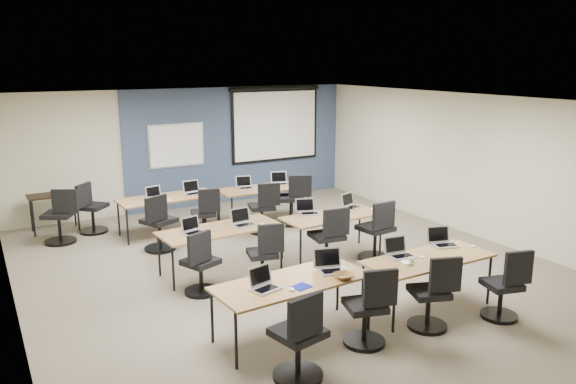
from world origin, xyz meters
TOP-DOWN VIEW (x-y plane):
  - floor at (0.00, 0.00)m, footprint 8.00×9.00m
  - ceiling at (0.00, 0.00)m, footprint 8.00×9.00m
  - wall_back at (0.00, 4.50)m, footprint 8.00×0.04m
  - wall_front at (0.00, -4.50)m, footprint 8.00×0.04m
  - wall_left at (-4.00, 0.00)m, footprint 0.04×9.00m
  - wall_right at (4.00, 0.00)m, footprint 0.04×9.00m
  - blue_accent_panel at (1.25, 4.47)m, footprint 5.50×0.04m
  - whiteboard at (-0.30, 4.43)m, footprint 1.28×0.03m
  - projector_screen at (2.20, 4.41)m, footprint 2.40×0.10m
  - training_table_front_left at (-1.11, -2.10)m, footprint 1.94×0.81m
  - training_table_front_right at (0.89, -2.32)m, footprint 1.82×0.76m
  - training_table_mid_left at (-1.02, 0.31)m, footprint 1.93×0.80m
  - training_table_mid_right at (0.95, 0.08)m, footprint 1.75×0.73m
  - training_table_back_left at (-1.09, 2.72)m, footprint 1.89×0.79m
  - training_table_back_right at (0.89, 2.52)m, footprint 1.87×0.78m
  - laptop_0 at (-1.51, -2.14)m, footprint 0.33×0.28m
  - mouse_0 at (-1.26, -2.35)m, footprint 0.08×0.11m
  - task_chair_0 at (-1.52, -2.98)m, footprint 0.55×0.55m
  - laptop_1 at (-0.52, -2.06)m, footprint 0.36×0.31m
  - mouse_1 at (-0.42, -2.23)m, footprint 0.08×0.11m
  - task_chair_1 at (-0.43, -2.74)m, footprint 0.52×0.51m
  - laptop_2 at (0.59, -2.07)m, footprint 0.33×0.28m
  - mouse_2 at (0.80, -2.28)m, footprint 0.09×0.11m
  - task_chair_2 at (0.52, -2.80)m, footprint 0.52×0.50m
  - laptop_3 at (1.43, -2.02)m, footprint 0.34×0.29m
  - mouse_3 at (1.75, -2.30)m, footprint 0.06×0.09m
  - task_chair_3 at (1.54, -3.06)m, footprint 0.49×0.48m
  - laptop_4 at (-1.48, 0.31)m, footprint 0.31×0.27m
  - mouse_4 at (-1.28, 0.12)m, footprint 0.08×0.11m
  - task_chair_4 at (-1.62, -0.36)m, footprint 0.52×0.50m
  - laptop_5 at (-0.63, 0.31)m, footprint 0.34×0.29m
  - mouse_5 at (-0.36, 0.16)m, footprint 0.08×0.11m
  - task_chair_5 at (-0.63, -0.46)m, footprint 0.49×0.49m
  - laptop_6 at (0.63, 0.38)m, footprint 0.33×0.28m
  - mouse_6 at (0.78, 0.05)m, footprint 0.07×0.10m
  - task_chair_6 at (0.58, -0.38)m, footprint 0.56×0.56m
  - laptop_7 at (1.51, 0.34)m, footprint 0.33×0.28m
  - mouse_7 at (1.77, 0.02)m, footprint 0.06×0.09m
  - task_chair_7 at (1.50, -0.47)m, footprint 0.57×0.57m
  - laptop_8 at (-1.35, 2.71)m, footprint 0.31×0.26m
  - mouse_8 at (-1.16, 2.43)m, footprint 0.07×0.11m
  - task_chair_8 at (-1.56, 1.82)m, footprint 0.61×0.56m
  - laptop_9 at (-0.58, 2.74)m, footprint 0.34×0.29m
  - mouse_9 at (-0.24, 2.55)m, footprint 0.07×0.11m
  - task_chair_9 at (-0.59, 2.08)m, footprint 0.50×0.50m
  - laptop_10 at (0.54, 2.67)m, footprint 0.33×0.28m
  - mouse_10 at (0.80, 2.56)m, footprint 0.08×0.11m
  - task_chair_10 at (0.54, 1.84)m, footprint 0.54×0.54m
  - laptop_11 at (1.37, 2.65)m, footprint 0.35×0.29m
  - mouse_11 at (1.59, 2.55)m, footprint 0.06×0.10m
  - task_chair_11 at (1.32, 2.05)m, footprint 0.61×0.58m
  - blue_mousepad at (-1.11, -2.32)m, footprint 0.25×0.23m
  - snack_bowl at (-0.53, -2.35)m, footprint 0.29×0.29m
  - snack_plate at (0.51, -2.32)m, footprint 0.17×0.17m
  - coffee_cup at (0.51, -2.39)m, footprint 0.10×0.10m
  - utility_table at (-3.00, 3.98)m, footprint 0.93×0.52m
  - spare_chair_a at (-2.40, 3.49)m, footprint 0.65×0.55m
  - spare_chair_b at (-3.01, 3.12)m, footprint 0.62×0.57m

SIDE VIEW (x-z plane):
  - floor at x=0.00m, z-range -0.01..0.01m
  - task_chair_3 at x=1.54m, z-range -0.09..0.88m
  - task_chair_5 at x=-0.63m, z-range -0.09..0.88m
  - task_chair_9 at x=-0.59m, z-range -0.09..0.89m
  - task_chair_4 at x=-1.62m, z-range -0.09..0.89m
  - task_chair_2 at x=0.52m, z-range -0.09..0.90m
  - task_chair_1 at x=-0.43m, z-range -0.09..0.90m
  - task_chair_10 at x=0.54m, z-range -0.09..0.93m
  - task_chair_0 at x=-1.52m, z-range -0.09..0.94m
  - spare_chair_a at x=-2.40m, z-range -0.09..0.94m
  - task_chair_6 at x=0.58m, z-range -0.09..0.94m
  - task_chair_8 at x=-1.56m, z-range -0.09..0.95m
  - spare_chair_b at x=-3.01m, z-range -0.09..0.96m
  - task_chair_7 at x=1.50m, z-range -0.09..0.96m
  - task_chair_11 at x=1.32m, z-range -0.09..0.96m
  - utility_table at x=-3.00m, z-range 0.28..1.03m
  - training_table_mid_right at x=0.95m, z-range 0.32..1.05m
  - training_table_front_right at x=0.89m, z-range 0.32..1.05m
  - training_table_back_right at x=0.89m, z-range 0.32..1.05m
  - training_table_back_left at x=-1.09m, z-range 0.32..1.05m
  - training_table_mid_left at x=-1.02m, z-range 0.32..1.05m
  - training_table_front_left at x=-1.11m, z-range 0.32..1.05m
  - blue_mousepad at x=-1.11m, z-range 0.73..0.74m
  - snack_plate at x=0.51m, z-range 0.73..0.74m
  - mouse_6 at x=0.78m, z-range 0.73..0.76m
  - mouse_7 at x=1.77m, z-range 0.73..0.76m
  - mouse_3 at x=1.75m, z-range 0.73..0.76m
  - mouse_1 at x=-0.42m, z-range 0.73..0.76m
  - mouse_5 at x=-0.36m, z-range 0.73..0.76m
  - mouse_4 at x=-1.28m, z-range 0.73..0.76m
  - mouse_2 at x=0.80m, z-range 0.72..0.76m
  - mouse_10 at x=0.80m, z-range 0.72..0.76m
  - mouse_8 at x=-1.16m, z-range 0.72..0.76m
  - mouse_11 at x=1.59m, z-range 0.72..0.76m
  - mouse_0 at x=-1.26m, z-range 0.72..0.76m
  - mouse_9 at x=-0.24m, z-range 0.72..0.76m
  - snack_bowl at x=-0.53m, z-range 0.73..0.80m
  - coffee_cup at x=0.51m, z-range 0.74..0.81m
  - laptop_8 at x=-1.35m, z-range 0.67..0.91m
  - laptop_4 at x=-1.48m, z-range 0.67..0.91m
  - laptop_10 at x=0.54m, z-range 0.67..0.92m
  - laptop_0 at x=-1.51m, z-range 0.67..0.92m
  - laptop_6 at x=0.63m, z-range 0.67..0.92m
  - laptop_2 at x=0.59m, z-range 0.67..0.92m
  - laptop_7 at x=1.51m, z-range 0.67..0.92m
  - laptop_9 at x=-0.58m, z-range 0.66..0.92m
  - laptop_3 at x=1.43m, z-range 0.66..0.92m
  - laptop_5 at x=-0.63m, z-range 0.66..0.92m
  - laptop_11 at x=1.37m, z-range 0.66..0.93m
  - laptop_1 at x=-0.52m, z-range 0.66..0.93m
  - wall_back at x=0.00m, z-range 0.00..2.70m
  - wall_front at x=0.00m, z-range 0.00..2.70m
  - wall_left at x=-4.00m, z-range 0.00..2.70m
  - wall_right at x=4.00m, z-range 0.00..2.70m
  - blue_accent_panel at x=1.25m, z-range 0.00..2.70m
  - whiteboard at x=-0.30m, z-range 0.96..1.94m
  - projector_screen at x=2.20m, z-range 0.98..2.80m
  - ceiling at x=0.00m, z-range 2.69..2.71m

